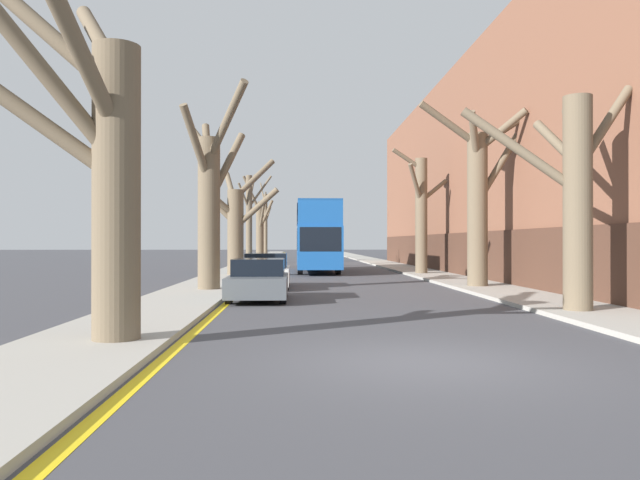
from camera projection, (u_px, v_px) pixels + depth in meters
name	position (u px, v px, depth m)	size (l,w,h in m)	color
ground_plane	(425.00, 363.00, 9.59)	(300.00, 300.00, 0.00)	#424247
sidewalk_left	(258.00, 261.00, 59.33)	(2.69, 120.00, 0.12)	#A39E93
sidewalk_right	(375.00, 261.00, 59.77)	(2.69, 120.00, 0.12)	#A39E93
building_facade_right	(524.00, 176.00, 38.02)	(10.08, 46.11, 11.89)	brown
kerb_line_stripe	(274.00, 262.00, 59.39)	(0.24, 120.00, 0.01)	yellow
street_tree_left_0	(103.00, 162.00, 11.13)	(3.26, 4.51, 7.04)	brown
street_tree_left_1	(210.00, 198.00, 23.30)	(2.83, 4.04, 7.46)	brown
street_tree_left_2	(236.00, 223.00, 33.79)	(4.19, 3.35, 6.56)	brown
street_tree_left_3	(250.00, 218.00, 45.00)	(2.41, 2.46, 6.93)	brown
street_tree_left_4	(260.00, 228.00, 56.19)	(2.85, 2.67, 7.80)	brown
street_tree_left_5	(265.00, 223.00, 67.99)	(1.37, 4.48, 8.60)	brown
street_tree_right_0	(574.00, 193.00, 16.09)	(4.66, 1.99, 6.05)	brown
street_tree_right_1	(479.00, 196.00, 24.95)	(4.81, 1.86, 7.45)	brown
street_tree_right_2	(421.00, 212.00, 35.43)	(3.47, 2.45, 7.20)	brown
double_decker_bus	(317.00, 233.00, 39.08)	(2.55, 10.55, 4.27)	#19519E
parked_car_0	(259.00, 280.00, 20.02)	(1.85, 4.04, 1.33)	#4C5156
parked_car_1	(266.00, 271.00, 25.44)	(1.87, 4.48, 1.41)	silver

